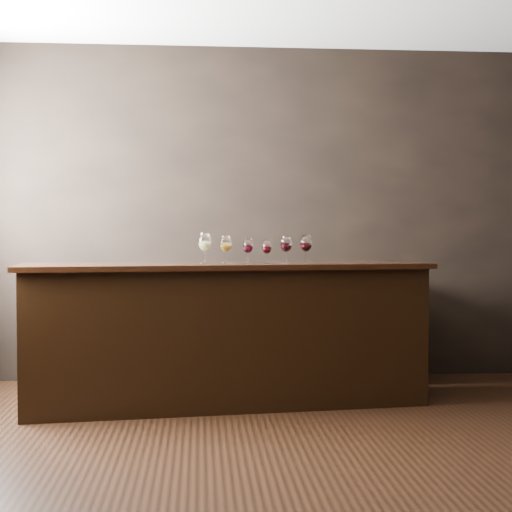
{
  "coord_description": "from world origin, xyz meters",
  "views": [
    {
      "loc": [
        -0.46,
        -3.78,
        1.25
      ],
      "look_at": [
        -0.06,
        1.31,
        1.07
      ],
      "focal_mm": 50.0,
      "sensor_mm": 36.0,
      "label": 1
    }
  ],
  "objects": [
    {
      "name": "room_shell",
      "position": [
        -0.23,
        0.11,
        1.81
      ],
      "size": [
        5.02,
        4.52,
        2.81
      ],
      "color": "black",
      "rests_on": "ground"
    },
    {
      "name": "glass_red_b",
      "position": [
        0.01,
        1.27,
        1.13
      ],
      "size": [
        0.07,
        0.07,
        0.17
      ],
      "color": "white",
      "rests_on": "bar_top"
    },
    {
      "name": "bar_counter",
      "position": [
        -0.27,
        1.31,
        0.49
      ],
      "size": [
        2.86,
        0.88,
        0.98
      ],
      "primitive_type": "cube",
      "rotation": [
        0.0,
        0.0,
        0.1
      ],
      "color": "black",
      "rests_on": "ground"
    },
    {
      "name": "bar_top",
      "position": [
        -0.27,
        1.31,
        1.0
      ],
      "size": [
        2.95,
        0.96,
        0.04
      ],
      "primitive_type": "cube",
      "rotation": [
        0.0,
        0.0,
        0.1
      ],
      "color": "black",
      "rests_on": "bar_counter"
    },
    {
      "name": "back_bar_shelf",
      "position": [
        0.07,
        2.03,
        0.42
      ],
      "size": [
        2.35,
        0.4,
        0.85
      ],
      "primitive_type": "cube",
      "color": "black",
      "rests_on": "ground"
    },
    {
      "name": "ground",
      "position": [
        0.0,
        0.0,
        0.0
      ],
      "size": [
        5.0,
        5.0,
        0.0
      ],
      "primitive_type": "plane",
      "color": "black",
      "rests_on": "ground"
    },
    {
      "name": "glass_red_d",
      "position": [
        0.3,
        1.32,
        1.16
      ],
      "size": [
        0.09,
        0.09,
        0.2
      ],
      "color": "white",
      "rests_on": "bar_top"
    },
    {
      "name": "glass_red_c",
      "position": [
        0.16,
        1.35,
        1.15
      ],
      "size": [
        0.08,
        0.08,
        0.2
      ],
      "color": "white",
      "rests_on": "bar_top"
    },
    {
      "name": "glass_red_a",
      "position": [
        -0.12,
        1.32,
        1.14
      ],
      "size": [
        0.08,
        0.08,
        0.18
      ],
      "color": "white",
      "rests_on": "bar_top"
    },
    {
      "name": "glass_amber",
      "position": [
        -0.28,
        1.32,
        1.15
      ],
      "size": [
        0.08,
        0.08,
        0.2
      ],
      "color": "white",
      "rests_on": "bar_top"
    },
    {
      "name": "glass_white",
      "position": [
        -0.43,
        1.28,
        1.17
      ],
      "size": [
        0.09,
        0.09,
        0.22
      ],
      "color": "white",
      "rests_on": "bar_top"
    }
  ]
}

